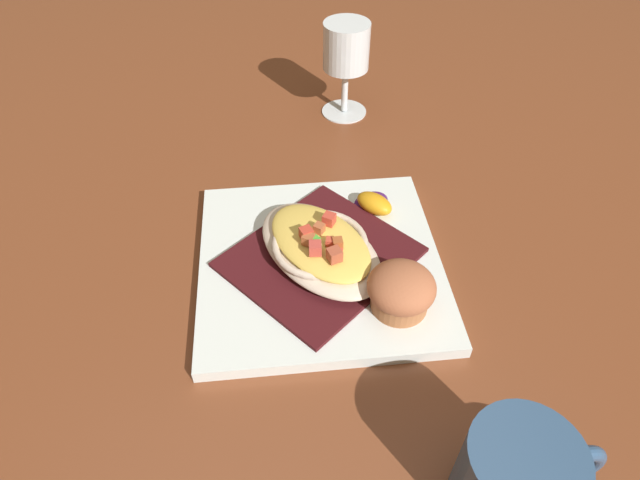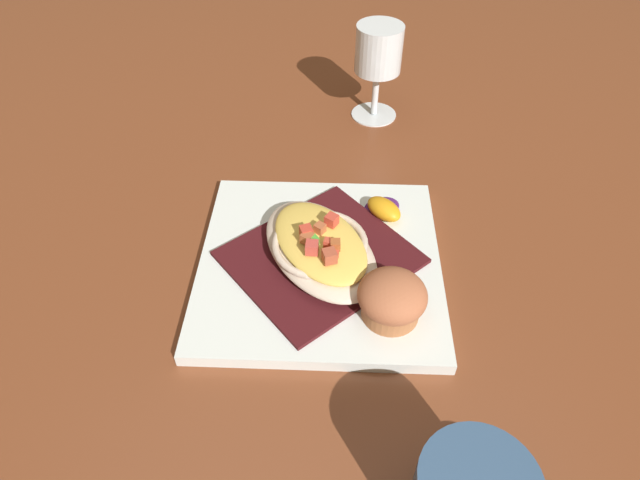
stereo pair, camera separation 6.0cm
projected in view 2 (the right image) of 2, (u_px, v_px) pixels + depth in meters
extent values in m
plane|color=brown|center=(320.00, 267.00, 0.63)|extent=(2.60, 2.60, 0.00)
cube|color=white|center=(320.00, 263.00, 0.62)|extent=(0.28, 0.28, 0.02)
cube|color=#411115|center=(320.00, 257.00, 0.62)|extent=(0.25, 0.25, 0.01)
ellipsoid|color=beige|center=(320.00, 248.00, 0.61)|extent=(0.20, 0.18, 0.02)
torus|color=beige|center=(320.00, 243.00, 0.60)|extent=(0.15, 0.15, 0.01)
ellipsoid|color=#EDC554|center=(320.00, 242.00, 0.60)|extent=(0.17, 0.14, 0.02)
cube|color=#CC4331|center=(332.00, 220.00, 0.60)|extent=(0.02, 0.02, 0.01)
cube|color=#CA402D|center=(306.00, 229.00, 0.59)|extent=(0.02, 0.02, 0.01)
cube|color=#B14E34|center=(330.00, 256.00, 0.56)|extent=(0.02, 0.02, 0.01)
cube|color=green|center=(313.00, 241.00, 0.58)|extent=(0.01, 0.01, 0.01)
cube|color=#AE5832|center=(307.00, 238.00, 0.58)|extent=(0.02, 0.02, 0.01)
cube|color=#B65B35|center=(319.00, 228.00, 0.59)|extent=(0.01, 0.01, 0.01)
cube|color=#D84631|center=(333.00, 256.00, 0.56)|extent=(0.01, 0.01, 0.01)
cube|color=#AC5429|center=(335.00, 245.00, 0.58)|extent=(0.01, 0.01, 0.01)
cube|color=#BA5830|center=(308.00, 230.00, 0.59)|extent=(0.01, 0.01, 0.01)
cube|color=#CC4931|center=(328.00, 243.00, 0.58)|extent=(0.01, 0.01, 0.01)
cube|color=#C7463B|center=(312.00, 248.00, 0.57)|extent=(0.01, 0.01, 0.01)
cylinder|color=#A9653C|center=(391.00, 307.00, 0.56)|extent=(0.06, 0.06, 0.02)
ellipsoid|color=#AD613F|center=(392.00, 295.00, 0.54)|extent=(0.07, 0.07, 0.04)
ellipsoid|color=#4C0F23|center=(393.00, 290.00, 0.54)|extent=(0.03, 0.03, 0.01)
ellipsoid|color=#4D1D62|center=(382.00, 207.00, 0.68)|extent=(0.06, 0.06, 0.01)
ellipsoid|color=orange|center=(384.00, 209.00, 0.66)|extent=(0.06, 0.05, 0.02)
cylinder|color=white|center=(374.00, 114.00, 0.86)|extent=(0.07, 0.07, 0.00)
cylinder|color=white|center=(375.00, 92.00, 0.83)|extent=(0.01, 0.01, 0.07)
cylinder|color=white|center=(379.00, 49.00, 0.78)|extent=(0.07, 0.07, 0.07)
cylinder|color=silver|center=(378.00, 60.00, 0.79)|extent=(0.06, 0.06, 0.03)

